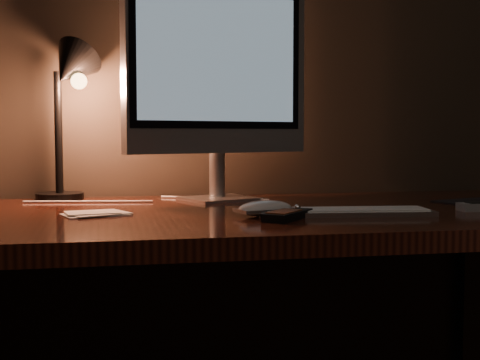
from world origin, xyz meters
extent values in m
cube|color=#3F180E|center=(0.00, 1.85, 0.73)|extent=(1.60, 0.75, 0.04)
cube|color=black|center=(0.75, 2.18, 0.35)|extent=(0.06, 0.06, 0.71)
cube|color=black|center=(0.00, 2.20, 0.45)|extent=(1.48, 0.02, 0.51)
cube|color=silver|center=(-0.01, 2.09, 0.75)|extent=(0.21, 0.20, 0.01)
cylinder|color=silver|center=(-0.01, 2.12, 0.81)|extent=(0.05, 0.05, 0.11)
cube|color=silver|center=(-0.01, 2.09, 1.08)|extent=(0.50, 0.22, 0.43)
cube|color=black|center=(-0.01, 2.07, 1.11)|extent=(0.46, 0.19, 0.36)
cube|color=#8FADC3|center=(-0.01, 2.07, 1.11)|extent=(0.42, 0.17, 0.32)
cube|color=silver|center=(0.20, 1.73, 0.76)|extent=(0.38, 0.14, 0.01)
ellipsoid|color=white|center=(0.03, 1.75, 0.76)|extent=(0.13, 0.09, 0.02)
cube|color=black|center=(0.06, 1.69, 0.76)|extent=(0.13, 0.14, 0.02)
cube|color=brown|center=(0.06, 1.69, 0.77)|extent=(0.09, 0.09, 0.00)
sphere|color=silver|center=(0.06, 1.69, 0.77)|extent=(0.01, 0.01, 0.01)
cube|color=white|center=(-0.32, 1.83, 0.75)|extent=(0.15, 0.12, 0.01)
cylinder|color=black|center=(-0.41, 2.18, 0.76)|extent=(0.15, 0.15, 0.02)
cylinder|color=black|center=(-0.41, 2.18, 0.92)|extent=(0.02, 0.02, 0.31)
cone|color=black|center=(-0.38, 2.14, 1.08)|extent=(0.20, 0.20, 0.16)
sphere|color=#FFB266|center=(-0.36, 2.12, 1.05)|extent=(0.04, 0.04, 0.04)
cylinder|color=white|center=(-0.18, 2.09, 0.75)|extent=(0.58, 0.23, 0.01)
camera|label=1|loc=(-0.29, 0.41, 0.92)|focal=50.00mm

